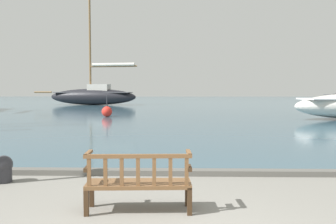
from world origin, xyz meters
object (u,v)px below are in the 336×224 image
Objects in this scene: sailboat_mid_starboard at (93,95)px; mooring_bollard at (4,168)px; channel_buoy at (107,111)px; park_bench at (139,181)px.

sailboat_mid_starboard is 22.49× the size of mooring_bollard.
mooring_bollard is 16.68m from channel_buoy.
sailboat_mid_starboard is 34.96m from mooring_bollard.
sailboat_mid_starboard is 8.87× the size of channel_buoy.
mooring_bollard is at bearing -86.34° from channel_buoy.
channel_buoy is (-1.06, 16.65, 0.14)m from mooring_bollard.
channel_buoy is at bearing 102.20° from park_bench.
park_bench is at bearing -30.72° from mooring_bollard.
mooring_bollard is (5.97, -34.44, -0.90)m from sailboat_mid_starboard.
mooring_bollard is at bearing 149.28° from park_bench.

